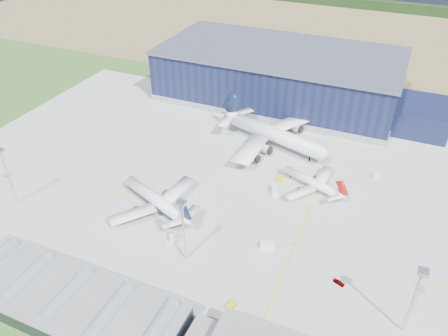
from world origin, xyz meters
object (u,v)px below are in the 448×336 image
Objects in this scene: airliner_navy at (154,194)px; airliner_widebody at (276,128)px; gse_van_b at (274,190)px; hangar at (284,78)px; gse_tug_b at (232,305)px; light_mast_east at (416,292)px; gse_van_a at (268,246)px; car_a at (339,282)px; light_mast_west at (6,168)px; gse_tug_c at (281,179)px; light_mast_center at (183,222)px; gse_cart_a at (376,176)px; airliner_red at (311,178)px; airstair at (173,237)px; gse_cart_b at (298,131)px.

airliner_widebody is (26.59, 57.55, 3.02)m from airliner_navy.
airliner_navy is 7.63× the size of gse_van_b.
airliner_navy reaches higher than gse_van_b.
hangar is 47.35× the size of gse_tug_b.
gse_van_b is (-50.09, 44.02, -14.27)m from light_mast_east.
gse_van_a reaches higher than car_a.
car_a is at bearing 4.48° from light_mast_west.
gse_tug_b is (-44.48, -11.31, -14.77)m from light_mast_east.
gse_tug_b is (42.54, -29.31, -5.65)m from airliner_navy.
gse_van_a is (44.33, -3.27, -5.22)m from airliner_navy.
gse_tug_c is at bearing -115.48° from airliner_navy.
light_mast_west is 94.57m from gse_van_a.
airliner_navy reaches higher than gse_tug_c.
light_mast_center is 27.70m from gse_tug_b.
gse_cart_a is (26.76, 54.77, -0.38)m from gse_van_a.
hangar is at bearing 120.42° from airliner_widebody.
light_mast_east reaches higher than gse_tug_c.
light_mast_east is at bearing -67.05° from gse_van_b.
hangar is 6.30× the size of light_mast_east.
gse_cart_a is 38.35m from gse_tug_c.
gse_cart_a is at bearing 19.32° from car_a.
gse_van_a is (-42.69, 14.73, -14.35)m from light_mast_east.
airliner_red is at bearing -65.08° from hangar.
light_mast_east is at bearing -39.87° from gse_tug_c.
light_mast_west is 0.77× the size of airliner_red.
light_mast_center is 4.62× the size of gse_van_a.
airstair is at bearing 143.13° from light_mast_center.
airliner_navy is at bearing 115.07° from airstair.
gse_van_a is at bearing -7.29° from airstair.
airliner_red is 63.75m from gse_tug_b.
airstair reaches higher than gse_cart_b.
airliner_widebody is at bearing 0.72° from gse_van_a.
light_mast_west is 106.33m from airliner_widebody.
light_mast_center is at bearing 107.91° from gse_van_a.
gse_cart_b is (5.96, 16.45, -8.70)m from airliner_widebody.
gse_cart_a is at bearing -121.18° from airliner_red.
gse_tug_c is 53.38m from car_a.
gse_tug_c is at bearing 39.98° from airstair.
light_mast_west is (-62.81, -124.80, 3.82)m from hangar.
hangar is 119.71m from airstair.
car_a is (53.65, -115.69, -11.01)m from hangar.
light_mast_center reaches higher than airliner_red.
light_mast_east reaches higher than airliner_navy.
hangar is 80.56m from airliner_red.
light_mast_west is 70.00m from light_mast_center.
light_mast_west is 7.87× the size of gse_cart_b.
car_a is (24.15, -5.62, -0.48)m from gse_van_a.
hangar is at bearing 63.29° from light_mast_west.
airliner_widebody is 13.08× the size of airstair.
gse_van_a is at bearing -151.59° from gse_cart_b.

